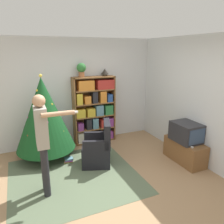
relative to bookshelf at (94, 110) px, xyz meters
The scene contains 14 objects.
ground_plane 2.22m from the bookshelf, 102.79° to the right, with size 14.00×14.00×0.00m, color #9E7A56.
wall_back 0.69m from the bookshelf, 153.81° to the left, with size 8.00×0.10×2.60m.
wall_right 2.64m from the bookshelf, 50.46° to the right, with size 0.10×8.00×2.60m.
area_rug 1.90m from the bookshelf, 122.73° to the right, with size 2.31×2.18×0.01m.
bookshelf is the anchor object (origin of this frame).
tv_stand 2.35m from the bookshelf, 52.50° to the right, with size 0.41×0.93×0.47m.
television 2.28m from the bookshelf, 52.54° to the right, with size 0.48×0.59×0.39m.
game_remote 2.46m from the bookshelf, 58.78° to the right, with size 0.04×0.12×0.02m.
christmas_tree 1.35m from the bookshelf, 162.07° to the right, with size 1.25×1.25×1.84m.
armchair 1.32m from the bookshelf, 106.41° to the right, with size 0.73×0.72×0.92m.
standing_person 2.26m from the bookshelf, 130.16° to the right, with size 0.63×0.48×1.67m.
potted_plant 1.08m from the bookshelf, behind, with size 0.22×0.22×0.33m.
table_lamp 0.99m from the bookshelf, ahead, with size 0.20×0.20×0.18m.
book_pile_near_tree 1.46m from the bookshelf, 136.99° to the right, with size 0.20×0.19×0.09m.
Camera 1 is at (-1.29, -3.05, 2.29)m, focal length 35.00 mm.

